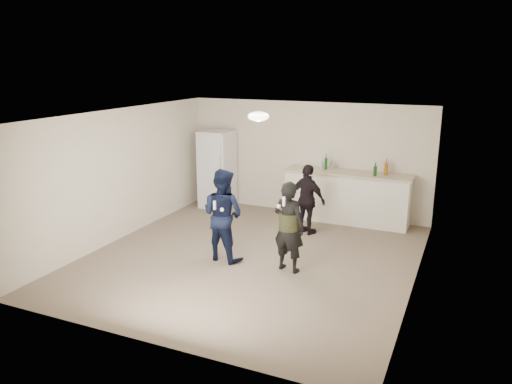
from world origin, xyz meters
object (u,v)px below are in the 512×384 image
at_px(shaker, 332,166).
at_px(woman, 289,227).
at_px(spectator, 308,200).
at_px(fridge, 217,169).
at_px(counter, 346,198).
at_px(man, 223,215).

bearing_deg(shaker, woman, -87.39).
bearing_deg(spectator, fridge, -1.25).
distance_m(counter, shaker, 0.76).
xyz_separation_m(shaker, spectator, (-0.15, -1.18, -0.47)).
bearing_deg(fridge, shaker, 4.12).
bearing_deg(woman, counter, -83.47).
bearing_deg(spectator, counter, -96.43).
bearing_deg(counter, woman, -94.72).
height_order(fridge, man, fridge).
relative_size(counter, woman, 1.72).
bearing_deg(spectator, woman, 118.81).
bearing_deg(man, spectator, -107.27).
distance_m(shaker, spectator, 1.28).
relative_size(counter, spectator, 1.84).
distance_m(fridge, woman, 4.01).
height_order(shaker, man, man).
bearing_deg(spectator, man, 83.30).
distance_m(shaker, woman, 3.06).
xyz_separation_m(fridge, man, (1.62, -2.83, -0.10)).
xyz_separation_m(counter, shaker, (-0.38, 0.12, 0.65)).
bearing_deg(fridge, man, -60.26).
height_order(man, spectator, man).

